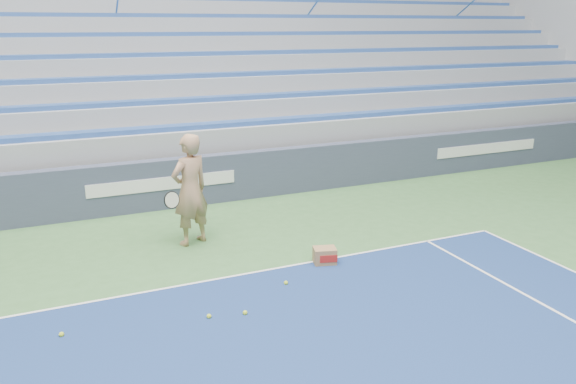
# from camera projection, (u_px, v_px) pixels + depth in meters

# --- Properties ---
(sponsor_barrier) EXTENTS (30.00, 0.32, 1.10)m
(sponsor_barrier) POSITION_uv_depth(u_px,v_px,m) (162.00, 184.00, 12.28)
(sponsor_barrier) COLOR #394057
(sponsor_barrier) RESTS_ON ground
(bleachers) EXTENTS (31.00, 9.15, 7.30)m
(bleachers) POSITION_uv_depth(u_px,v_px,m) (119.00, 78.00, 16.78)
(bleachers) COLOR #93969B
(bleachers) RESTS_ON ground
(tennis_player) EXTENTS (1.05, 0.99, 2.06)m
(tennis_player) POSITION_uv_depth(u_px,v_px,m) (190.00, 190.00, 10.14)
(tennis_player) COLOR tan
(tennis_player) RESTS_ON ground
(ball_box) EXTENTS (0.44, 0.38, 0.28)m
(ball_box) POSITION_uv_depth(u_px,v_px,m) (325.00, 256.00, 9.50)
(ball_box) COLOR #926E47
(ball_box) RESTS_ON ground
(tennis_ball_0) EXTENTS (0.07, 0.07, 0.07)m
(tennis_ball_0) POSITION_uv_depth(u_px,v_px,m) (209.00, 316.00, 7.74)
(tennis_ball_0) COLOR #C9E12E
(tennis_ball_0) RESTS_ON ground
(tennis_ball_1) EXTENTS (0.07, 0.07, 0.07)m
(tennis_ball_1) POSITION_uv_depth(u_px,v_px,m) (245.00, 313.00, 7.84)
(tennis_ball_1) COLOR #C9E12E
(tennis_ball_1) RESTS_ON ground
(tennis_ball_2) EXTENTS (0.07, 0.07, 0.07)m
(tennis_ball_2) POSITION_uv_depth(u_px,v_px,m) (61.00, 334.00, 7.29)
(tennis_ball_2) COLOR #C9E12E
(tennis_ball_2) RESTS_ON ground
(tennis_ball_3) EXTENTS (0.07, 0.07, 0.07)m
(tennis_ball_3) POSITION_uv_depth(u_px,v_px,m) (286.00, 283.00, 8.75)
(tennis_ball_3) COLOR #C9E12E
(tennis_ball_3) RESTS_ON ground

